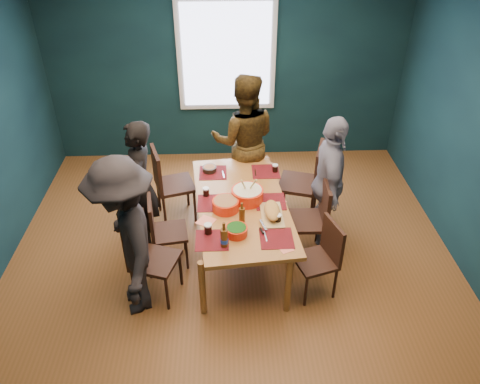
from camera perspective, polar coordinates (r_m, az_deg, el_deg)
The scene contains 26 objects.
room at distance 4.68m, azimuth -1.17°, elevation 5.86°, with size 5.01×5.01×2.71m.
dining_table at distance 5.01m, azimuth 0.20°, elevation -1.91°, with size 1.11×1.95×0.71m.
chair_left_far at distance 5.68m, azimuth -8.91°, elevation 1.50°, with size 0.54×0.54×0.97m.
chair_left_mid at distance 5.06m, azimuth -9.58°, elevation -4.26°, with size 0.43×0.43×0.83m.
chair_left_near at distance 4.71m, azimuth -11.35°, elevation -7.22°, with size 0.52×0.52×0.91m.
chair_right_far at distance 5.64m, azimuth 8.24°, elevation 1.75°, with size 0.58×0.58×1.03m.
chair_right_mid at distance 5.15m, azimuth 9.06°, elevation -2.69°, with size 0.43×0.43×0.93m.
chair_right_near at distance 4.75m, azimuth 10.07°, elevation -7.35°, with size 0.47×0.47×0.84m.
person_far_left at distance 5.25m, azimuth -12.05°, elevation 0.72°, with size 0.56×0.37×1.53m, color black.
person_back at distance 5.84m, azimuth 0.50°, elevation 6.28°, with size 0.83×0.65×1.71m, color black.
person_right at distance 5.23m, azimuth 10.82°, elevation 1.08°, with size 0.92×0.38×1.57m, color silver.
person_near_left at distance 4.42m, azimuth -13.71°, elevation -5.59°, with size 1.08×0.62×1.67m, color black.
bowl_salad at distance 4.83m, azimuth -1.76°, elevation -1.54°, with size 0.28×0.28×0.12m.
bowl_dumpling at distance 4.95m, azimuth 0.90°, elevation -0.31°, with size 0.34×0.34×0.32m.
bowl_herbs at distance 4.51m, azimuth -0.43°, elevation -4.72°, with size 0.21×0.21×0.09m.
cutting_board at distance 4.75m, azimuth 3.93°, elevation -2.40°, with size 0.26×0.54×0.12m.
small_bowl at distance 5.48m, azimuth -3.74°, elevation 2.84°, with size 0.16×0.16×0.07m.
beer_bottle_a at distance 4.35m, azimuth -1.94°, elevation -5.61°, with size 0.07×0.07×0.27m.
beer_bottle_b at distance 4.65m, azimuth 0.24°, elevation -2.77°, with size 0.06×0.06×0.23m.
cola_glass_a at distance 4.53m, azimuth -3.92°, elevation -4.46°, with size 0.08×0.08×0.11m.
cola_glass_b at distance 4.68m, azimuth 4.68°, elevation -3.18°, with size 0.07×0.07×0.09m.
cola_glass_c at distance 5.47m, azimuth 4.30°, elevation 2.95°, with size 0.07×0.07×0.09m.
cola_glass_d at distance 5.05m, azimuth -4.16°, elevation 0.06°, with size 0.07×0.07×0.10m.
napkin_a at distance 5.02m, azimuth 4.47°, elevation -0.96°, with size 0.16×0.16×0.00m, color #F07A65.
napkin_b at distance 4.72m, azimuth -4.17°, elevation -3.57°, with size 0.16×0.16×0.00m, color #F07A65.
napkin_c at distance 4.41m, azimuth 5.60°, elevation -6.86°, with size 0.12×0.12×0.00m, color #F07A65.
Camera 1 is at (-0.07, -3.85, 3.60)m, focal length 35.00 mm.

